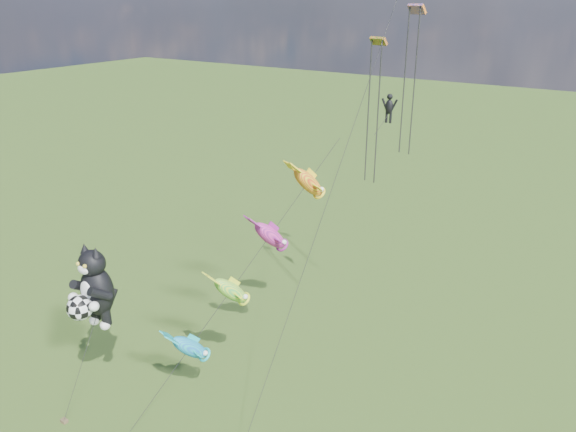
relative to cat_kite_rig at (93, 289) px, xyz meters
The scene contains 4 objects.
ground 9.66m from the cat_kite_rig, behind, with size 300.00×300.00×0.00m, color #203E0F.
cat_kite_rig is the anchor object (origin of this frame).
fish_windsock_rig 9.24m from the cat_kite_rig, 48.49° to the left, with size 5.72×15.00×15.58m.
parafoil_rig 20.78m from the cat_kite_rig, 52.43° to the left, with size 2.46×17.53×27.99m.
Camera 1 is at (29.80, -17.34, 24.09)m, focal length 35.00 mm.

